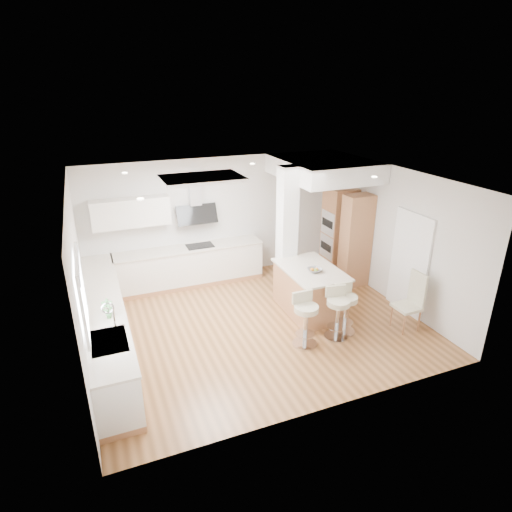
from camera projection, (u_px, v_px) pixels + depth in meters
name	position (u px, v px, depth m)	size (l,w,h in m)	color
ground	(257.00, 324.00, 8.24)	(6.00, 6.00, 0.00)	#9F683B
ceiling	(257.00, 324.00, 8.24)	(6.00, 5.00, 0.02)	white
wall_back	(216.00, 219.00, 9.85)	(6.00, 0.04, 2.80)	silver
wall_left	(80.00, 284.00, 6.66)	(0.04, 5.00, 2.80)	silver
wall_right	(393.00, 236.00, 8.75)	(0.04, 5.00, 2.80)	silver
skylight	(202.00, 178.00, 7.43)	(4.10, 2.10, 0.06)	white
window_left	(81.00, 291.00, 5.80)	(0.06, 1.28, 1.07)	silver
doorway_right	(409.00, 265.00, 8.38)	(0.05, 1.00, 2.10)	#483F39
counter_left	(107.00, 325.00, 7.32)	(0.63, 4.50, 1.35)	#BA7C4F
counter_back	(182.00, 257.00, 9.56)	(3.62, 0.63, 2.50)	#BA7C4F
pillar	(287.00, 233.00, 8.89)	(0.35, 0.35, 2.80)	white
soffit	(323.00, 168.00, 9.18)	(1.78, 2.20, 0.40)	white
oven_column	(345.00, 235.00, 9.82)	(0.63, 1.21, 2.10)	#BA7C4F
peninsula	(310.00, 290.00, 8.53)	(1.03, 1.55, 1.01)	#BA7C4F
bar_stool_a	(305.00, 317.00, 7.40)	(0.44, 0.44, 0.98)	silver
bar_stool_b	(337.00, 310.00, 7.63)	(0.51, 0.51, 0.97)	silver
bar_stool_c	(345.00, 306.00, 7.79)	(0.45, 0.45, 0.94)	silver
dining_chair	(412.00, 299.00, 7.90)	(0.44, 0.44, 1.12)	beige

